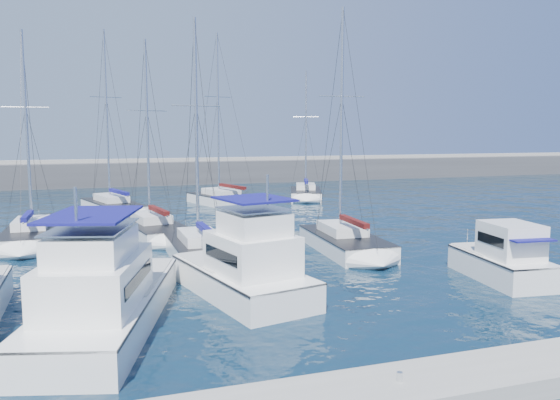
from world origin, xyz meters
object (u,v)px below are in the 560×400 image
object	(u,v)px
sailboat_mid_b	(153,229)
sailboat_back_b	(224,200)
sailboat_mid_a	(31,236)
motor_yacht_stbd_inner	(246,271)
motor_yacht_stbd_outer	(504,261)
sailboat_back_a	(113,207)
motor_yacht_port_inner	(104,299)
sailboat_mid_c	(201,252)
sailboat_mid_d	(345,242)
sailboat_back_c	(306,194)

from	to	relation	value
sailboat_mid_b	sailboat_back_b	distance (m)	15.94
sailboat_mid_a	sailboat_back_b	distance (m)	20.66
motor_yacht_stbd_inner	motor_yacht_stbd_outer	bearing A→B (deg)	-19.16
sailboat_mid_a	sailboat_back_a	bearing A→B (deg)	67.59
sailboat_back_a	motor_yacht_port_inner	bearing A→B (deg)	-109.14
sailboat_mid_c	sailboat_mid_d	distance (m)	8.44
motor_yacht_stbd_outer	sailboat_back_a	world-z (taller)	sailboat_back_a
motor_yacht_stbd_inner	sailboat_back_b	distance (m)	29.26
motor_yacht_stbd_outer	sailboat_back_c	distance (m)	32.89
sailboat_back_b	sailboat_back_c	world-z (taller)	sailboat_back_b
sailboat_mid_b	sailboat_back_b	bearing A→B (deg)	49.85
motor_yacht_stbd_inner	sailboat_back_c	bearing A→B (deg)	51.78
motor_yacht_stbd_outer	sailboat_mid_d	bearing A→B (deg)	124.01
motor_yacht_port_inner	sailboat_mid_d	world-z (taller)	sailboat_mid_d
sailboat_mid_b	sailboat_mid_d	distance (m)	12.93
motor_yacht_port_inner	sailboat_mid_c	world-z (taller)	sailboat_mid_c
motor_yacht_stbd_inner	motor_yacht_stbd_outer	size ratio (longest dim) A/B	1.45
sailboat_mid_c	sailboat_back_a	bearing A→B (deg)	100.01
motor_yacht_stbd_outer	sailboat_back_b	xyz separation A→B (m)	(-6.70, 30.03, -0.42)
motor_yacht_stbd_inner	sailboat_mid_d	distance (m)	10.50
motor_yacht_stbd_outer	sailboat_back_a	size ratio (longest dim) A/B	0.36
sailboat_mid_a	sailboat_back_a	world-z (taller)	sailboat_back_a
sailboat_mid_c	sailboat_back_b	xyz separation A→B (m)	(6.03, 21.71, 0.02)
sailboat_mid_a	sailboat_mid_b	size ratio (longest dim) A/B	1.01
sailboat_back_b	sailboat_back_c	xyz separation A→B (m)	(9.36, 2.74, -0.01)
sailboat_back_a	sailboat_mid_b	bearing A→B (deg)	-96.79
motor_yacht_port_inner	sailboat_mid_b	xyz separation A→B (m)	(3.25, 17.11, -0.63)
motor_yacht_port_inner	motor_yacht_stbd_inner	xyz separation A→B (m)	(5.69, 2.24, 0.00)
sailboat_mid_c	sailboat_back_b	distance (m)	22.54
sailboat_back_c	sailboat_mid_c	bearing A→B (deg)	-102.63
sailboat_mid_a	sailboat_mid_d	bearing A→B (deg)	-23.38
motor_yacht_stbd_inner	sailboat_back_b	xyz separation A→B (m)	(5.40, 28.75, -0.61)
sailboat_mid_c	sailboat_back_b	size ratio (longest dim) A/B	0.81
sailboat_mid_d	sailboat_back_c	size ratio (longest dim) A/B	1.06
sailboat_mid_b	sailboat_back_a	world-z (taller)	sailboat_back_a
sailboat_back_b	sailboat_mid_a	bearing A→B (deg)	-155.35
sailboat_back_c	motor_yacht_stbd_outer	bearing A→B (deg)	-75.09
sailboat_mid_c	sailboat_mid_d	bearing A→B (deg)	-1.74
motor_yacht_stbd_inner	sailboat_mid_b	xyz separation A→B (m)	(-2.44, 14.87, -0.63)
sailboat_mid_c	sailboat_mid_a	bearing A→B (deg)	138.46
sailboat_back_b	sailboat_back_a	bearing A→B (deg)	171.65
motor_yacht_stbd_inner	sailboat_mid_d	size ratio (longest dim) A/B	0.57
sailboat_mid_d	sailboat_back_c	world-z (taller)	sailboat_mid_d
motor_yacht_stbd_outer	sailboat_back_b	size ratio (longest dim) A/B	0.35
sailboat_mid_a	sailboat_back_c	distance (m)	29.73
sailboat_back_a	sailboat_back_b	bearing A→B (deg)	-7.78
motor_yacht_stbd_inner	sailboat_mid_a	size ratio (longest dim) A/B	0.61
motor_yacht_stbd_inner	sailboat_mid_b	bearing A→B (deg)	86.20
sailboat_mid_d	motor_yacht_port_inner	bearing A→B (deg)	-142.42
motor_yacht_stbd_inner	sailboat_back_b	size ratio (longest dim) A/B	0.50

